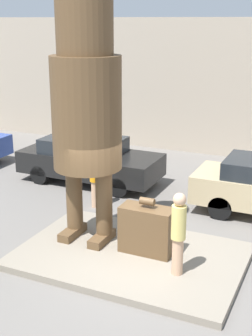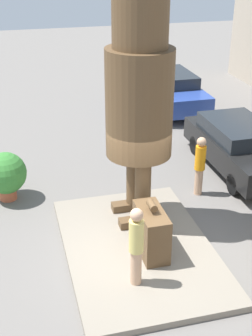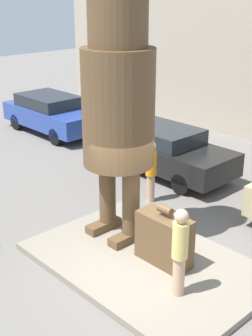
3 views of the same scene
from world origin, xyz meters
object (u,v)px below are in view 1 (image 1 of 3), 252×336
worker_hivis (95,175)px  giant_suitcase (147,230)px  parked_car_black (89,159)px  tourist (178,231)px  statue_figure (86,97)px

worker_hivis → giant_suitcase: bearing=-41.3°
parked_car_black → worker_hivis: size_ratio=2.66×
parked_car_black → giant_suitcase: bearing=-47.2°
tourist → parked_car_black: (-4.58, 4.56, -0.33)m
statue_figure → giant_suitcase: statue_figure is taller
parked_car_black → statue_figure: bearing=-60.7°
giant_suitcase → parked_car_black: (-3.66, 3.96, 0.09)m
parked_car_black → tourist: bearing=-44.9°
worker_hivis → statue_figure: bearing=-65.0°
giant_suitcase → tourist: bearing=-33.3°
giant_suitcase → worker_hivis: size_ratio=0.75×
statue_figure → worker_hivis: statue_figure is taller
statue_figure → parked_car_black: 5.16m
statue_figure → parked_car_black: statue_figure is taller
tourist → worker_hivis: 4.36m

